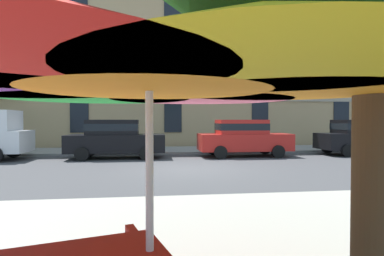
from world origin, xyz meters
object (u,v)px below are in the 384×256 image
Objects in this scene: sedan_red at (243,137)px; sedan_black_midblock at (361,136)px; sedan_black at (115,138)px; patio_umbrella at (149,67)px.

sedan_red is 6.19m from sedan_black_midblock.
patio_umbrella is (1.60, -12.70, 1.20)m from sedan_black.
sedan_black is 12.86m from patio_umbrella.
sedan_red and sedan_black_midblock have the same top height.
patio_umbrella reaches higher than sedan_red.
sedan_black is 1.08× the size of patio_umbrella.
sedan_black is 1.00× the size of sedan_black_midblock.
sedan_red is at bearing 180.00° from sedan_black_midblock.
patio_umbrella reaches higher than sedan_black_midblock.
patio_umbrella reaches higher than sedan_black.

